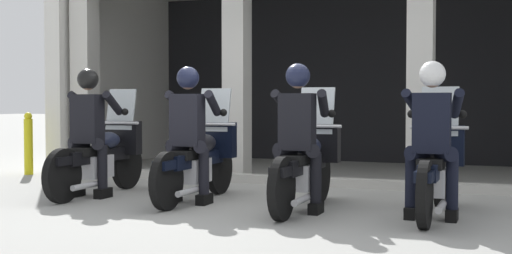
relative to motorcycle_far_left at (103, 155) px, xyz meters
name	(u,v)px	position (x,y,z in m)	size (l,w,h in m)	color
ground_plane	(321,177)	(2.06, 2.94, -0.50)	(80.00, 80.00, 0.00)	#999993
station_building	(355,45)	(2.28, 4.35, 1.67)	(9.41, 4.08, 3.49)	black
kerb_strip	(314,181)	(2.28, 1.80, -0.44)	(8.91, 0.24, 0.12)	#B7B5AD
motorcycle_far_left	(103,155)	(0.00, 0.00, 0.00)	(0.62, 2.04, 1.35)	black
police_officer_far_left	(89,121)	(0.00, -0.28, 0.44)	(0.63, 0.61, 1.58)	black
motorcycle_center_left	(200,158)	(1.38, -0.02, 0.00)	(0.62, 2.04, 1.35)	black
police_officer_center_left	(189,123)	(1.37, -0.30, 0.44)	(0.63, 0.61, 1.58)	black
motorcycle_center_right	(306,163)	(2.75, -0.18, 0.00)	(0.62, 2.04, 1.35)	black
police_officer_center_right	(298,125)	(2.75, -0.46, 0.44)	(0.63, 0.61, 1.58)	black
motorcycle_far_right	(435,167)	(4.13, -0.11, 0.00)	(0.62, 2.04, 1.35)	black
police_officer_far_right	(432,126)	(4.13, -0.39, 0.44)	(0.63, 0.61, 1.58)	black
bollard_kerbside	(28,144)	(-2.43, 1.53, 0.00)	(0.14, 0.14, 1.01)	yellow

